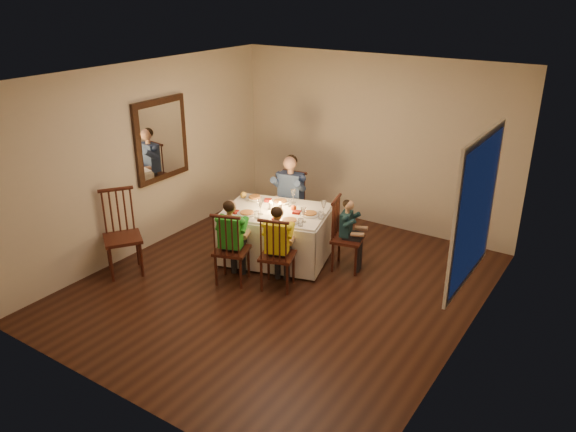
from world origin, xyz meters
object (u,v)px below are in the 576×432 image
Objects in this scene: dining_table at (276,224)px; chair_end at (346,268)px; chair_near_left at (233,281)px; chair_near_right at (278,287)px; chair_adult at (290,236)px; adult at (290,236)px; serving_bowl at (255,199)px; child_yellow at (278,287)px; child_teal at (346,268)px; chair_extra at (127,272)px; child_green at (233,281)px.

chair_end is (0.95, 0.28, -0.51)m from dining_table.
chair_near_left is 0.59m from chair_near_right.
adult is at bearing 0.00° from chair_adult.
chair_adult is at bearing 71.08° from serving_bowl.
child_yellow is 1.04m from child_teal.
dining_table is at bearing -116.02° from chair_near_left.
child_yellow reaches higher than child_teal.
dining_table is 1.63× the size of chair_adult.
serving_bowl reaches higher than dining_table.
chair_near_left and chair_end have the same top height.
chair_extra reaches higher than chair_near_right.
chair_end is 4.83× the size of serving_bowl.
dining_table is at bearing -15.93° from serving_bowl.
child_green is 1.26m from serving_bowl.
chair_extra is at bearing 5.42° from child_green.
child_yellow reaches higher than chair_end.
adult is 6.17× the size of serving_bowl.
chair_adult is at bearing 93.30° from dining_table.
chair_adult is at bearing 0.00° from adult.
chair_adult is 1.00× the size of chair_near_right.
serving_bowl is at bearing 82.87° from child_teal.
serving_bowl reaches higher than adult.
chair_extra is 1.01× the size of child_green.
serving_bowl is (-1.39, -0.15, 0.75)m from child_teal.
child_green is (0.14, -1.55, 0.00)m from chair_adult.
chair_end is 0.00m from child_teal.
child_green is at bearing -30.61° from chair_extra.
dining_table is 1.65× the size of child_teal.
child_teal is at bearing 1.01° from dining_table.
chair_near_right is at bearing -70.97° from chair_adult.
child_green is at bearing -70.18° from serving_bowl.
chair_near_right is (0.46, -0.63, -0.51)m from dining_table.
adult reaches higher than chair_end.
chair_near_right is 0.90× the size of child_yellow.
chair_extra is 2.03m from child_yellow.
dining_table reaches higher than child_green.
serving_bowl is (-0.20, -0.59, 0.75)m from adult.
child_green reaches higher than child_yellow.
chair_near_right is 1.01× the size of child_teal.
dining_table is at bearing -72.69° from chair_near_right.
chair_near_right is at bearing -179.80° from child_green.
serving_bowl reaches higher than child_teal.
serving_bowl reaches higher than child_green.
child_green is (-0.10, -0.83, -0.51)m from dining_table.
chair_adult is (-0.24, 0.72, -0.51)m from dining_table.
dining_table is 0.92m from adult.
child_teal is (1.05, 1.11, 0.00)m from chair_near_left.
adult is 1.27m from child_teal.
chair_near_right is at bearing 180.00° from child_yellow.
chair_near_right is 0.88× the size of chair_extra.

